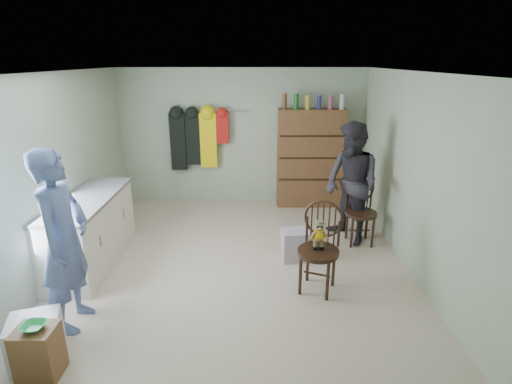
{
  "coord_description": "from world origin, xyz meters",
  "views": [
    {
      "loc": [
        0.24,
        -4.86,
        2.65
      ],
      "look_at": [
        0.25,
        0.2,
        0.95
      ],
      "focal_mm": 28.0,
      "sensor_mm": 36.0,
      "label": 1
    }
  ],
  "objects_px": {
    "chair_front": "(320,242)",
    "counter": "(91,231)",
    "dresser": "(310,158)",
    "chair_far": "(360,207)"
  },
  "relations": [
    {
      "from": "chair_far",
      "to": "chair_front",
      "type": "bearing_deg",
      "value": -122.69
    },
    {
      "from": "dresser",
      "to": "counter",
      "type": "bearing_deg",
      "value": -144.31
    },
    {
      "from": "chair_front",
      "to": "dresser",
      "type": "relative_size",
      "value": 0.52
    },
    {
      "from": "chair_front",
      "to": "dresser",
      "type": "distance_m",
      "value": 2.95
    },
    {
      "from": "chair_front",
      "to": "counter",
      "type": "bearing_deg",
      "value": -169.95
    },
    {
      "from": "chair_far",
      "to": "dresser",
      "type": "xyz_separation_m",
      "value": [
        -0.55,
        1.62,
        0.36
      ]
    },
    {
      "from": "counter",
      "to": "chair_front",
      "type": "relative_size",
      "value": 1.71
    },
    {
      "from": "counter",
      "to": "chair_front",
      "type": "bearing_deg",
      "value": -11.98
    },
    {
      "from": "counter",
      "to": "dresser",
      "type": "relative_size",
      "value": 0.9
    },
    {
      "from": "chair_front",
      "to": "dresser",
      "type": "height_order",
      "value": "dresser"
    }
  ]
}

